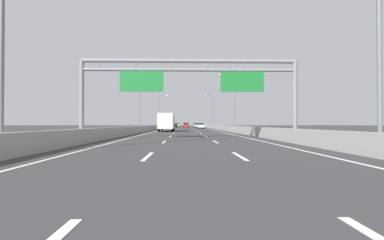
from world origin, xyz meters
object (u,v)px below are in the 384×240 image
(streetlamp_left_far, at_px, (160,109))
(box_truck, at_px, (167,122))
(streetlamp_left_mid, at_px, (141,98))
(sign_gantry, at_px, (190,78))
(black_car, at_px, (175,125))
(streetlamp_left_near, at_px, (8,21))
(silver_car, at_px, (196,125))
(streetlamp_right_far, at_px, (212,109))
(streetlamp_right_mid, at_px, (233,98))
(streetlamp_right_near, at_px, (374,24))
(red_car, at_px, (186,125))
(white_car, at_px, (201,126))
(yellow_car, at_px, (177,125))

(streetlamp_left_far, relative_size, box_truck, 1.12)
(streetlamp_left_mid, distance_m, box_truck, 5.67)
(sign_gantry, bearing_deg, black_car, 93.02)
(streetlamp_left_near, height_order, silver_car, streetlamp_left_near)
(streetlamp_left_far, xyz_separation_m, streetlamp_right_far, (14.93, 0.00, 0.00))
(box_truck, bearing_deg, streetlamp_right_mid, -5.13)
(streetlamp_right_far, bearing_deg, streetlamp_right_mid, -90.00)
(streetlamp_right_near, bearing_deg, streetlamp_left_far, 101.96)
(silver_car, relative_size, red_car, 1.01)
(streetlamp_left_near, relative_size, streetlamp_right_far, 1.00)
(box_truck, bearing_deg, black_car, 90.29)
(streetlamp_right_mid, bearing_deg, box_truck, 174.87)
(streetlamp_right_far, bearing_deg, streetlamp_left_mid, -112.96)
(streetlamp_left_far, distance_m, black_car, 10.98)
(streetlamp_right_mid, distance_m, silver_car, 50.31)
(streetlamp_left_mid, distance_m, white_car, 31.51)
(streetlamp_left_mid, distance_m, streetlamp_right_mid, 14.93)
(streetlamp_right_far, distance_m, black_car, 15.08)
(sign_gantry, xyz_separation_m, streetlamp_right_mid, (7.42, 24.35, 0.56))
(sign_gantry, distance_m, white_car, 53.69)
(sign_gantry, xyz_separation_m, box_truck, (-3.41, 25.32, -3.22))
(streetlamp_right_near, height_order, streetlamp_right_mid, same)
(box_truck, bearing_deg, streetlamp_left_mid, -166.70)
(streetlamp_right_mid, relative_size, black_car, 2.14)
(streetlamp_right_mid, distance_m, yellow_car, 70.60)
(streetlamp_left_mid, xyz_separation_m, streetlamp_right_mid, (14.93, 0.00, 0.00))
(sign_gantry, distance_m, streetlamp_right_near, 13.20)
(silver_car, relative_size, black_car, 1.00)
(streetlamp_left_far, height_order, box_truck, streetlamp_left_far)
(yellow_car, bearing_deg, streetlamp_right_mid, -81.07)
(streetlamp_right_mid, bearing_deg, silver_car, 94.66)
(streetlamp_right_mid, height_order, box_truck, streetlamp_right_mid)
(streetlamp_left_near, bearing_deg, white_car, 80.06)
(sign_gantry, distance_m, streetlamp_right_mid, 25.46)
(yellow_car, height_order, black_car, yellow_car)
(streetlamp_right_far, bearing_deg, streetlamp_left_near, -101.96)
(streetlamp_left_mid, height_order, box_truck, streetlamp_left_mid)
(box_truck, bearing_deg, streetlamp_right_near, -73.37)
(red_car, bearing_deg, streetlamp_right_mid, -80.40)
(streetlamp_left_mid, bearing_deg, white_car, 68.79)
(streetlamp_left_mid, relative_size, streetlamp_right_mid, 1.00)
(streetlamp_left_near, bearing_deg, streetlamp_left_mid, 90.00)
(streetlamp_right_near, height_order, streetlamp_left_mid, same)
(streetlamp_right_near, distance_m, red_car, 79.42)
(streetlamp_left_mid, relative_size, streetlamp_right_far, 1.00)
(streetlamp_left_near, bearing_deg, streetlamp_right_far, 78.04)
(streetlamp_left_mid, distance_m, streetlamp_left_far, 35.25)
(streetlamp_right_near, distance_m, streetlamp_left_far, 72.06)
(streetlamp_right_near, relative_size, streetlamp_right_mid, 1.00)
(sign_gantry, bearing_deg, streetlamp_right_near, -55.77)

